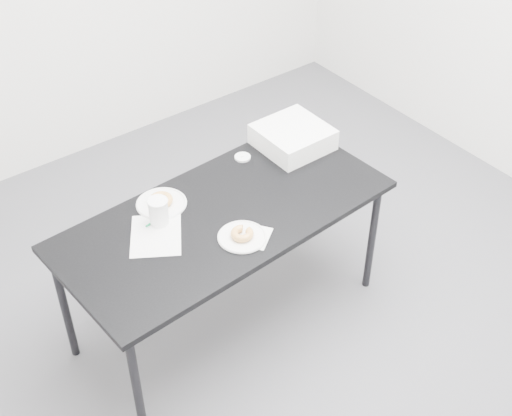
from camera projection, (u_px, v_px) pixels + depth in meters
floor at (273, 322)px, 3.67m from camera, size 4.00×4.00×0.00m
table at (224, 221)px, 3.28m from camera, size 1.59×0.82×0.71m
scorecard at (156, 235)px, 3.13m from camera, size 0.33×0.35×0.00m
logo_patch at (159, 217)px, 3.22m from camera, size 0.06×0.06×0.00m
pen at (157, 219)px, 3.20m from camera, size 0.13×0.03×0.01m
napkin at (252, 236)px, 3.12m from camera, size 0.21×0.21×0.00m
plate_near at (242, 237)px, 3.11m from camera, size 0.22×0.22×0.01m
donut_near at (242, 234)px, 3.10m from camera, size 0.14×0.14×0.03m
plate_far at (161, 203)px, 3.29m from camera, size 0.23×0.23×0.01m
donut_far at (161, 200)px, 3.28m from camera, size 0.12×0.12×0.04m
coffee_cup at (159, 212)px, 3.15m from camera, size 0.09×0.09×0.13m
cup_lid at (243, 157)px, 3.57m from camera, size 0.08×0.08×0.01m
bakery_box at (293, 137)px, 3.62m from camera, size 0.33×0.33×0.11m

